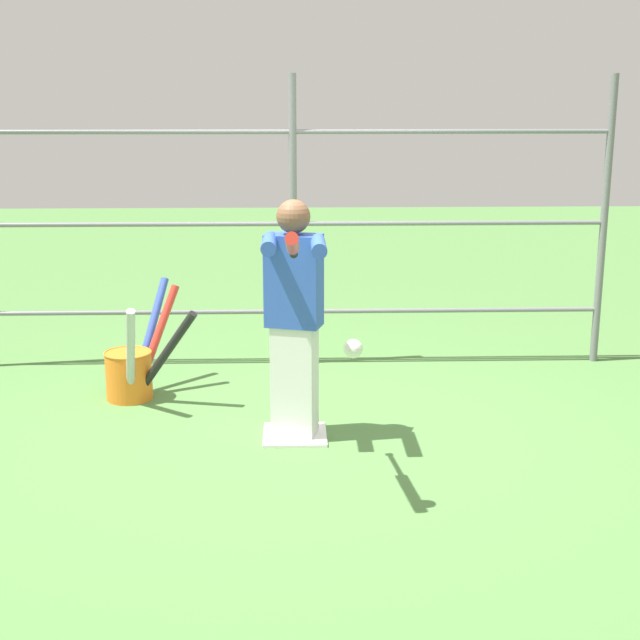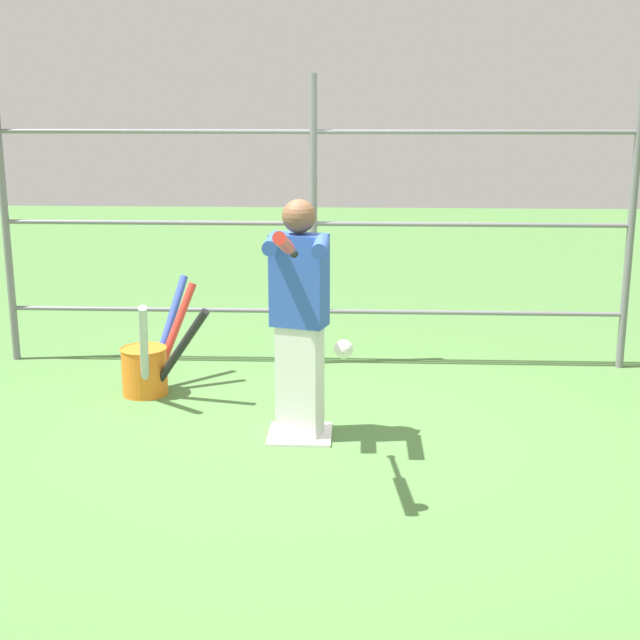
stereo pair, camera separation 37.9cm
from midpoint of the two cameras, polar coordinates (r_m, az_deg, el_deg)
The scene contains 7 objects.
ground_plane at distance 5.71m, azimuth 0.63°, elevation -7.44°, with size 24.00×24.00×0.00m, color #4C7A3D.
home_plate at distance 5.71m, azimuth 0.63°, elevation -7.34°, with size 0.40×0.40×0.02m.
fence_backstop at distance 6.98m, azimuth 1.13°, elevation 6.18°, with size 4.96×0.06×2.27m.
batter at distance 5.45m, azimuth 0.65°, elevation 0.48°, with size 0.37×0.58×1.51m.
baseball_bat_swinging at distance 4.49m, azimuth 0.20°, elevation 4.82°, with size 0.07×0.82×0.27m.
softball_in_flight at distance 4.43m, azimuth 3.96°, elevation -1.90°, with size 0.10×0.10×0.10m.
bat_bucket at distance 6.50m, azimuth -9.22°, elevation -2.80°, with size 0.70×1.02×0.78m.
Camera 2 is at (-0.37, 5.31, 2.10)m, focal length 50.00 mm.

